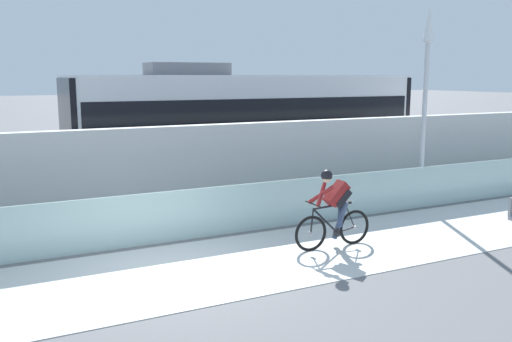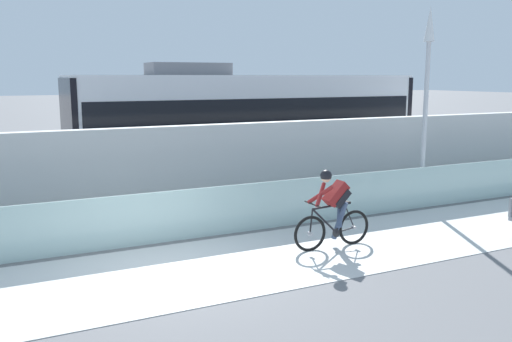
{
  "view_description": "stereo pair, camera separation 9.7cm",
  "coord_description": "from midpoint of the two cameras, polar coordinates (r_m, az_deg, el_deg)",
  "views": [
    {
      "loc": [
        -2.64,
        -8.84,
        3.41
      ],
      "look_at": [
        2.91,
        2.35,
        1.25
      ],
      "focal_mm": 38.42,
      "sensor_mm": 36.0,
      "label": 1
    },
    {
      "loc": [
        -2.56,
        -8.88,
        3.41
      ],
      "look_at": [
        2.91,
        2.35,
        1.25
      ],
      "focal_mm": 38.42,
      "sensor_mm": 36.0,
      "label": 2
    }
  ],
  "objects": [
    {
      "name": "concrete_barrier_wall",
      "position": [
        12.98,
        -14.44,
        -0.64
      ],
      "size": [
        32.0,
        0.36,
        2.25
      ],
      "primitive_type": "cube",
      "color": "silver",
      "rests_on": "ground"
    },
    {
      "name": "tram_rail_far",
      "position": [
        16.97,
        -17.07,
        -2.2
      ],
      "size": [
        32.0,
        0.08,
        0.01
      ],
      "primitive_type": "cube",
      "color": "#595654",
      "rests_on": "ground"
    },
    {
      "name": "bike_path_deck",
      "position": [
        9.84,
        -9.59,
        -10.57
      ],
      "size": [
        32.0,
        3.2,
        0.01
      ],
      "primitive_type": "cube",
      "color": "silver",
      "rests_on": "ground"
    },
    {
      "name": "cyclist_on_bike",
      "position": [
        11.06,
        7.85,
        -4.02
      ],
      "size": [
        1.77,
        0.58,
        1.61
      ],
      "color": "black",
      "rests_on": "ground"
    },
    {
      "name": "lamp_post_antenna",
      "position": [
        15.13,
        17.1,
        8.94
      ],
      "size": [
        0.28,
        0.28,
        5.2
      ],
      "color": "gray",
      "rests_on": "ground"
    },
    {
      "name": "ground_plane",
      "position": [
        9.84,
        -9.59,
        -10.6
      ],
      "size": [
        200.0,
        200.0,
        0.0
      ],
      "primitive_type": "plane",
      "color": "slate"
    },
    {
      "name": "glass_parapet",
      "position": [
        11.39,
        -12.4,
        -5.03
      ],
      "size": [
        32.0,
        0.05,
        1.08
      ],
      "primitive_type": "cube",
      "color": "silver",
      "rests_on": "ground"
    },
    {
      "name": "tram_rail_near",
      "position": [
        15.59,
        -16.19,
        -3.21
      ],
      "size": [
        32.0,
        0.08,
        0.01
      ],
      "primitive_type": "cube",
      "color": "#595654",
      "rests_on": "ground"
    },
    {
      "name": "tram",
      "position": [
        17.44,
        -1.09,
        4.82
      ],
      "size": [
        11.06,
        2.54,
        3.81
      ],
      "color": "silver",
      "rests_on": "ground"
    }
  ]
}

